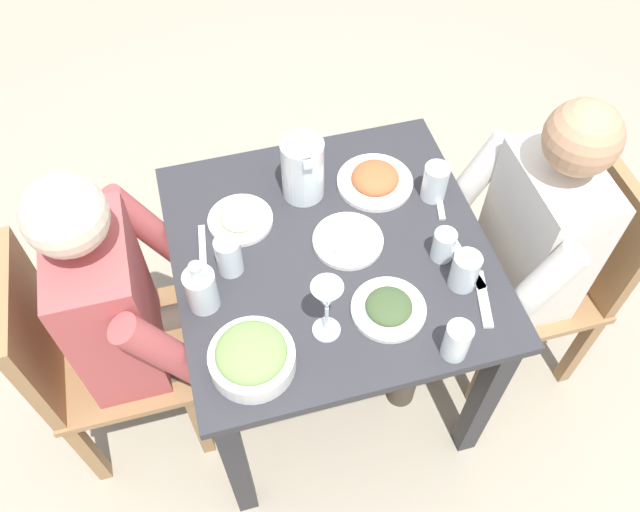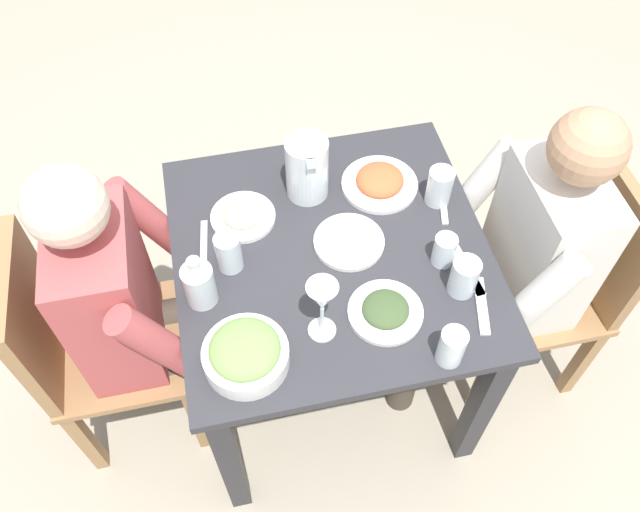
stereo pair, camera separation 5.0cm
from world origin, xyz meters
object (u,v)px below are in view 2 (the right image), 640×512
at_px(diner_near, 509,260).
at_px(water_glass_near_right, 464,277).
at_px(salad_bowl, 246,353).
at_px(plate_dolmas, 386,311).
at_px(water_glass_center, 229,252).
at_px(plate_yoghurt, 349,240).
at_px(oil_carafe, 200,286).
at_px(plate_beans, 243,215).
at_px(plate_rice_curry, 380,182).
at_px(water_glass_far_right, 444,250).
at_px(chair_near, 560,277).
at_px(chair_far, 88,343).
at_px(water_pitcher, 307,168).
at_px(wine_glass, 322,300).
at_px(dining_table, 331,277).
at_px(diner_far, 149,303).
at_px(water_glass_by_pitcher, 439,186).
at_px(water_glass_far_left, 452,347).

height_order(diner_near, water_glass_near_right, diner_near).
relative_size(salad_bowl, plate_dolmas, 1.08).
relative_size(salad_bowl, water_glass_center, 1.81).
distance_m(plate_yoghurt, oil_carafe, 0.42).
relative_size(plate_beans, plate_rice_curry, 0.82).
xyz_separation_m(salad_bowl, water_glass_far_right, (0.19, -0.55, 0.00)).
distance_m(chair_near, chair_far, 1.43).
xyz_separation_m(water_pitcher, plate_yoghurt, (-0.21, -0.07, -0.08)).
xyz_separation_m(diner_near, oil_carafe, (-0.01, 0.86, 0.16)).
distance_m(salad_bowl, plate_rice_curry, 0.66).
distance_m(salad_bowl, wine_glass, 0.22).
xyz_separation_m(water_glass_near_right, water_glass_far_right, (0.10, 0.02, -0.01)).
height_order(plate_beans, water_glass_far_right, water_glass_far_right).
xyz_separation_m(chair_far, plate_yoghurt, (0.01, -0.76, 0.27)).
height_order(chair_far, oil_carafe, oil_carafe).
relative_size(dining_table, chair_near, 0.99).
relative_size(dining_table, chair_far, 0.99).
xyz_separation_m(plate_yoghurt, wine_glass, (-0.25, 0.13, 0.13)).
xyz_separation_m(plate_dolmas, wine_glass, (-0.01, 0.17, 0.13)).
xyz_separation_m(diner_near, plate_dolmas, (-0.16, 0.42, 0.12)).
bearing_deg(chair_far, diner_far, -90.00).
relative_size(chair_near, wine_glass, 4.37).
relative_size(water_glass_by_pitcher, wine_glass, 0.58).
bearing_deg(wine_glass, plate_rice_curry, -31.53).
xyz_separation_m(dining_table, water_pitcher, (0.22, 0.02, 0.23)).
height_order(chair_near, water_glass_center, chair_near).
bearing_deg(diner_near, oil_carafe, 90.77).
relative_size(water_pitcher, water_glass_far_left, 1.75).
bearing_deg(chair_near, diner_near, 90.00).
height_order(wine_glass, oil_carafe, wine_glass).
relative_size(water_glass_far_left, oil_carafe, 0.66).
xyz_separation_m(diner_far, water_glass_far_left, (-0.38, -0.71, 0.16)).
xyz_separation_m(dining_table, water_glass_far_right, (-0.10, -0.28, 0.18)).
relative_size(plate_beans, water_glass_near_right, 1.64).
distance_m(water_pitcher, water_glass_near_right, 0.52).
relative_size(plate_rice_curry, water_glass_by_pitcher, 1.96).
distance_m(plate_dolmas, water_glass_near_right, 0.22).
distance_m(plate_rice_curry, water_glass_by_pitcher, 0.17).
xyz_separation_m(chair_far, salad_bowl, (-0.29, -0.44, 0.29)).
relative_size(salad_bowl, plate_yoghurt, 1.07).
relative_size(diner_far, wine_glass, 5.87).
height_order(chair_near, plate_yoghurt, chair_near).
relative_size(diner_near, water_glass_far_left, 10.58).
height_order(diner_near, plate_rice_curry, diner_near).
distance_m(water_pitcher, salad_bowl, 0.57).
bearing_deg(water_glass_center, plate_dolmas, -122.89).
bearing_deg(diner_far, plate_rice_curry, -74.77).
relative_size(chair_far, plate_dolmas, 4.49).
height_order(diner_far, plate_beans, diner_far).
relative_size(plate_beans, water_glass_by_pitcher, 1.60).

